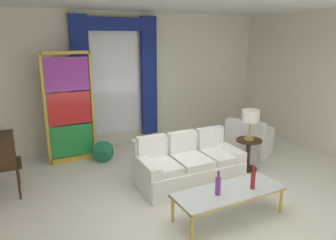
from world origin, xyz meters
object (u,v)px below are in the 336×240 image
Objects in this scene: peacock_figurine at (105,153)px; round_side_table at (248,152)px; bottle_blue_decanter at (218,185)px; bottle_crystal_tall at (253,179)px; couch_white_long at (187,165)px; coffee_table at (229,193)px; armchair_white at (248,142)px; table_lamp_brass at (251,117)px; stained_glass_divider at (70,111)px.

round_side_table is at bearing -33.26° from peacock_figurine.
peacock_figurine is at bearing 105.78° from bottle_blue_decanter.
round_side_table is at bearing 50.78° from bottle_crystal_tall.
couch_white_long is at bearing 78.04° from bottle_blue_decanter.
bottle_blue_decanter is 0.98× the size of bottle_crystal_tall.
peacock_figurine is (-1.04, 1.44, -0.08)m from couch_white_long.
bottle_crystal_tall is at bearing -8.85° from bottle_blue_decanter.
peacock_figurine is 2.80m from round_side_table.
coffee_table is 0.27m from bottle_blue_decanter.
armchair_white is at bearing 48.45° from round_side_table.
table_lamp_brass reaches higher than couch_white_long.
stained_glass_divider is at bearing 116.06° from coffee_table.
bottle_blue_decanter reaches higher than peacock_figurine.
bottle_crystal_tall is (0.32, -0.11, 0.18)m from coffee_table.
coffee_table is 4.59× the size of bottle_blue_decanter.
stained_glass_divider is (-1.51, 3.10, 0.68)m from coffee_table.
stained_glass_divider is at bearing 130.48° from couch_white_long.
stained_glass_divider is at bearing 146.05° from round_side_table.
table_lamp_brass is (1.36, 1.16, 0.65)m from coffee_table.
stained_glass_divider is at bearing 146.05° from table_lamp_brass.
peacock_figurine is at bearing -36.84° from stained_glass_divider.
bottle_crystal_tall reaches higher than coffee_table.
table_lamp_brass reaches higher than bottle_crystal_tall.
peacock_figurine is at bearing 125.72° from couch_white_long.
couch_white_long is at bearing -54.28° from peacock_figurine.
bottle_crystal_tall reaches higher than round_side_table.
bottle_crystal_tall is at bearing -129.22° from round_side_table.
couch_white_long reaches higher than peacock_figurine.
armchair_white is at bearing 50.01° from bottle_crystal_tall.
peacock_figurine is at bearing 109.94° from coffee_table.
armchair_white reaches higher than bottle_crystal_tall.
round_side_table is (1.57, 1.19, -0.19)m from bottle_blue_decanter.
couch_white_long is 2.54m from stained_glass_divider.
stained_glass_divider reaches higher than armchair_white.
bottle_blue_decanter is 0.58× the size of round_side_table.
couch_white_long is at bearing -164.42° from armchair_white.
couch_white_long is 1.61× the size of armchair_white.
table_lamp_brass reaches higher than round_side_table.
table_lamp_brass is at bearing -3.88° from couch_white_long.
coffee_table is at bearing 6.67° from bottle_blue_decanter.
round_side_table is at bearing 37.14° from bottle_blue_decanter.
couch_white_long is at bearing 176.12° from table_lamp_brass.
round_side_table reaches higher than peacock_figurine.
bottle_crystal_tall is 0.32× the size of armchair_white.
table_lamp_brass is (1.04, 1.27, 0.47)m from bottle_crystal_tall.
stained_glass_divider is 3.53m from round_side_table.
couch_white_long reaches higher than round_side_table.
round_side_table is (1.04, 1.27, -0.20)m from bottle_crystal_tall.
table_lamp_brass is at bearing -33.26° from peacock_figurine.
peacock_figurine is (-2.86, 0.93, -0.07)m from armchair_white.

